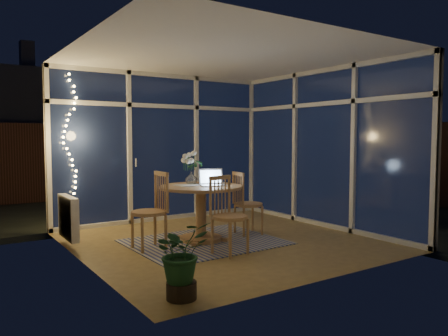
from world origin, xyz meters
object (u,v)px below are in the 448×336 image
(potted_plant, at_px, (181,258))
(chair_right, at_px, (248,203))
(dining_table, at_px, (201,213))
(laptop, at_px, (213,177))
(flower_vase, at_px, (191,177))
(chair_left, at_px, (149,211))
(chair_front, at_px, (230,215))

(potted_plant, bearing_deg, chair_right, 40.49)
(dining_table, height_order, laptop, laptop)
(chair_right, xyz_separation_m, laptop, (-0.68, -0.07, 0.44))
(flower_vase, bearing_deg, chair_right, -15.72)
(chair_left, relative_size, potted_plant, 1.37)
(laptop, distance_m, flower_vase, 0.36)
(chair_front, distance_m, flower_vase, 1.09)
(chair_left, distance_m, laptop, 1.03)
(dining_table, bearing_deg, chair_left, -177.76)
(chair_front, distance_m, potted_plant, 1.61)
(flower_vase, distance_m, potted_plant, 2.45)
(laptop, bearing_deg, chair_front, -87.44)
(chair_left, height_order, laptop, laptop)
(dining_table, height_order, chair_right, chair_right)
(chair_left, relative_size, flower_vase, 4.95)
(chair_right, height_order, flower_vase, flower_vase)
(chair_right, bearing_deg, chair_left, 99.31)
(dining_table, xyz_separation_m, chair_right, (0.81, -0.04, 0.09))
(chair_front, bearing_deg, potted_plant, -152.19)
(chair_front, relative_size, flower_vase, 4.78)
(laptop, distance_m, potted_plant, 2.30)
(dining_table, distance_m, potted_plant, 2.24)
(chair_front, bearing_deg, dining_table, 74.47)
(chair_right, distance_m, potted_plant, 2.77)
(chair_left, height_order, potted_plant, chair_left)
(chair_right, xyz_separation_m, potted_plant, (-2.10, -1.80, -0.11))
(laptop, relative_size, potted_plant, 0.46)
(dining_table, xyz_separation_m, chair_left, (-0.81, -0.03, 0.12))
(chair_front, distance_m, laptop, 0.84)
(chair_front, xyz_separation_m, flower_vase, (0.02, 1.02, 0.40))
(laptop, bearing_deg, potted_plant, -112.03)
(flower_vase, bearing_deg, laptop, -61.07)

